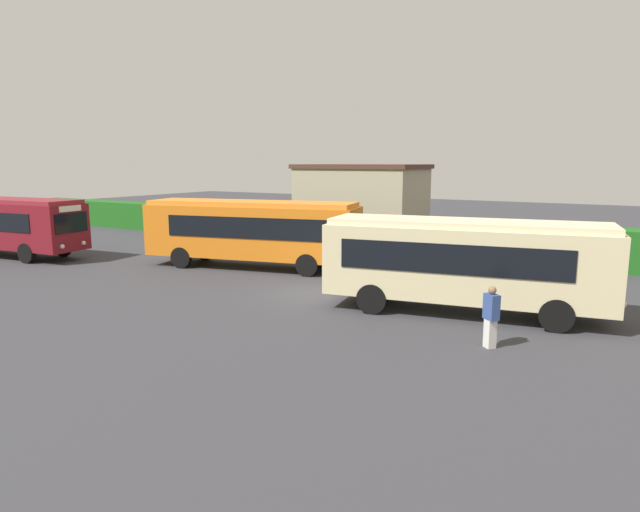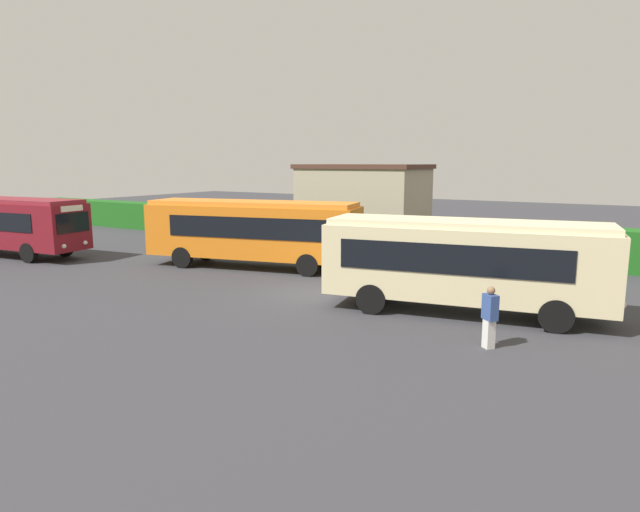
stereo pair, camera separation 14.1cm
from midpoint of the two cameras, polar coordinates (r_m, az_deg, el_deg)
ground_plane at (r=21.21m, az=-0.19°, el=-3.70°), size 109.13×109.13×0.00m
bus_maroon at (r=33.68m, az=-29.99°, el=3.07°), size 10.55×3.54×3.07m
bus_orange at (r=25.87m, az=-6.92°, el=2.76°), size 10.43×4.65×3.15m
bus_cream at (r=18.37m, az=15.03°, el=-0.46°), size 9.35×3.90×3.09m
person_left at (r=27.88m, az=1.77°, el=1.44°), size 0.42×0.46×1.71m
person_center at (r=20.65m, az=11.34°, el=-1.82°), size 0.46×0.53×1.64m
person_right at (r=15.36m, az=17.52°, el=-5.97°), size 0.49×0.48×1.69m
hedge_row at (r=30.46m, az=10.30°, el=2.10°), size 66.57×1.71×1.92m
depot_building at (r=38.68m, az=4.62°, el=5.97°), size 8.62×5.38×4.79m
traffic_cone at (r=26.77m, az=20.72°, el=-0.86°), size 0.36×0.36×0.60m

